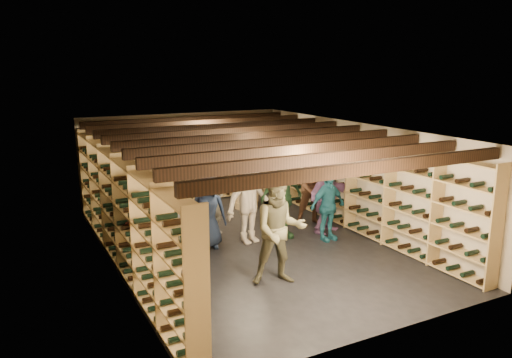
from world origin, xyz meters
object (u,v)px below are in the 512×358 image
object	(u,v)px
crate_loose	(198,210)
person_4	(328,206)
person_6	(208,212)
person_9	(158,213)
person_8	(314,187)
person_11	(327,195)
person_2	(280,230)
person_10	(282,198)
person_5	(152,217)
crate_stack_right	(247,199)
person_3	(250,199)
person_7	(214,201)
crate_stack_left	(175,205)
person_0	(151,224)

from	to	relation	value
crate_loose	person_4	size ratio (longest dim) A/B	0.34
person_6	person_9	world-z (taller)	person_6
person_8	person_11	bearing A→B (deg)	-77.12
person_2	person_10	bearing A→B (deg)	76.63
crate_loose	person_5	distance (m)	3.15
person_4	person_10	world-z (taller)	person_10
person_5	person_11	xyz separation A→B (m)	(3.87, -0.24, 0.02)
crate_loose	person_5	xyz separation A→B (m)	(-1.84, -2.45, 0.73)
person_2	person_5	size ratio (longest dim) A/B	1.15
crate_stack_right	person_4	size ratio (longest dim) A/B	0.38
person_3	person_7	distance (m)	0.99
person_4	person_10	size ratio (longest dim) A/B	0.83
crate_stack_left	person_2	bearing A→B (deg)	-84.60
crate_stack_left	person_7	xyz separation A→B (m)	(0.41, -1.48, 0.41)
person_4	person_6	world-z (taller)	person_6
crate_loose	person_2	distance (m)	4.63
person_5	person_6	size ratio (longest dim) A/B	1.09
person_3	person_0	bearing A→B (deg)	-177.23
crate_loose	person_9	world-z (taller)	person_9
crate_stack_right	person_4	distance (m)	3.02
person_6	person_7	xyz separation A→B (m)	(0.42, 0.70, 0.00)
person_7	person_11	bearing A→B (deg)	-41.69
person_0	person_10	world-z (taller)	person_0
person_11	person_6	bearing A→B (deg)	150.57
person_2	person_7	world-z (taller)	person_2
crate_stack_left	person_2	distance (m)	4.40
person_3	person_5	bearing A→B (deg)	165.54
person_4	person_5	bearing A→B (deg)	163.41
crate_loose	person_6	xyz separation A→B (m)	(-0.68, -2.38, 0.67)
person_6	person_8	xyz separation A→B (m)	(2.75, 0.25, 0.15)
person_2	person_8	xyz separation A→B (m)	(2.33, 2.41, -0.04)
crate_stack_left	person_9	world-z (taller)	person_9
crate_stack_right	person_5	distance (m)	3.89
person_6	person_8	size ratio (longest dim) A/B	0.84
person_2	person_8	bearing A→B (deg)	63.84
person_10	person_11	distance (m)	1.10
person_7	person_2	bearing A→B (deg)	-108.03
person_7	person_10	world-z (taller)	person_10
person_3	person_6	size ratio (longest dim) A/B	1.25
person_10	person_6	bearing A→B (deg)	166.49
person_4	person_7	xyz separation A→B (m)	(-1.99, 1.46, 0.01)
person_0	person_11	distance (m)	4.10
crate_stack_right	person_4	xyz separation A→B (m)	(0.45, -2.95, 0.49)
person_0	person_9	distance (m)	1.27
crate_stack_right	person_3	size ratio (longest dim) A/B	0.30
crate_loose	person_7	distance (m)	1.83
person_10	person_5	bearing A→B (deg)	170.89
person_6	person_11	size ratio (longest dim) A/B	0.90
person_7	person_11	world-z (taller)	person_11
person_2	person_9	xyz separation A→B (m)	(-1.33, 2.58, -0.19)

